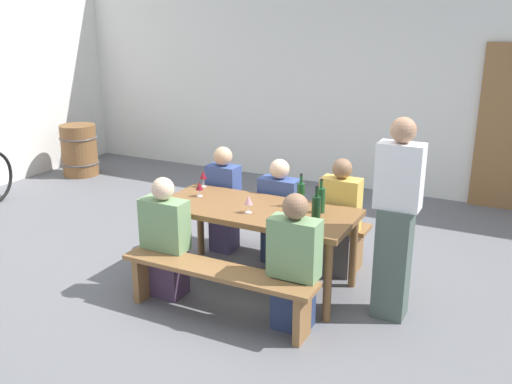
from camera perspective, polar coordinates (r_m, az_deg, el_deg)
ground_plane at (r=5.35m, az=0.00°, el=-9.23°), size 24.00×24.00×0.00m
back_wall at (r=8.10m, az=11.51°, el=11.49°), size 14.00×0.20×3.20m
tasting_table at (r=5.08m, az=0.00°, el=-2.52°), size 1.81×0.81×0.75m
bench_near at (r=4.64m, az=-3.99°, el=-8.89°), size 1.71×0.30×0.45m
bench_far at (r=5.79m, az=3.16°, el=-3.32°), size 1.71×0.30×0.45m
wine_bottle_0 at (r=4.94m, az=6.62°, el=-0.76°), size 0.08×0.08×0.31m
wine_bottle_1 at (r=4.76m, az=6.16°, el=-1.57°), size 0.08×0.08×0.30m
wine_bottle_2 at (r=5.07m, az=4.59°, el=-0.21°), size 0.07×0.07×0.31m
wine_glass_0 at (r=5.37m, az=-5.80°, el=0.58°), size 0.07×0.07×0.14m
wine_glass_1 at (r=4.79m, az=4.35°, el=-1.20°), size 0.07×0.07×0.17m
wine_glass_2 at (r=5.66m, az=-5.41°, el=1.72°), size 0.07×0.07×0.17m
wine_glass_3 at (r=4.89m, az=-0.80°, el=-0.85°), size 0.08×0.08×0.16m
seated_guest_near_0 at (r=5.00m, az=-9.20°, el=-4.98°), size 0.42×0.24×1.10m
seated_guest_near_1 at (r=4.43m, az=3.90°, el=-7.54°), size 0.40×0.24×1.13m
seated_guest_far_0 at (r=5.88m, az=-3.31°, el=-0.97°), size 0.33×0.24×1.13m
seated_guest_far_1 at (r=5.62m, az=2.35°, el=-2.28°), size 0.39×0.24×1.08m
seated_guest_far_2 at (r=5.39m, az=8.54°, el=-2.89°), size 0.37×0.24×1.15m
standing_host at (r=4.62m, az=14.06°, el=-3.12°), size 0.35×0.24×1.68m
wine_barrel at (r=9.18m, az=-17.56°, el=4.09°), size 0.58×0.58×0.79m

